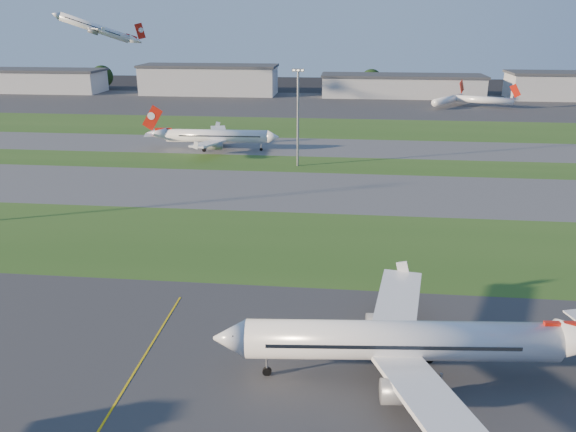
# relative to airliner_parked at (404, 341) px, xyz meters

# --- Properties ---
(grass_strip_a) EXTENTS (300.00, 34.00, 0.01)m
(grass_strip_a) POSITION_rel_airliner_parked_xyz_m (-35.15, 37.84, -4.62)
(grass_strip_a) COLOR #2E541C
(grass_strip_a) RESTS_ON ground
(taxiway_a) EXTENTS (300.00, 32.00, 0.01)m
(taxiway_a) POSITION_rel_airliner_parked_xyz_m (-35.15, 70.84, -4.62)
(taxiway_a) COLOR #515154
(taxiway_a) RESTS_ON ground
(grass_strip_b) EXTENTS (300.00, 18.00, 0.01)m
(grass_strip_b) POSITION_rel_airliner_parked_xyz_m (-35.15, 95.84, -4.62)
(grass_strip_b) COLOR #2E541C
(grass_strip_b) RESTS_ON ground
(taxiway_b) EXTENTS (300.00, 26.00, 0.01)m
(taxiway_b) POSITION_rel_airliner_parked_xyz_m (-35.15, 117.84, -4.62)
(taxiway_b) COLOR #515154
(taxiway_b) RESTS_ON ground
(grass_strip_c) EXTENTS (300.00, 40.00, 0.01)m
(grass_strip_c) POSITION_rel_airliner_parked_xyz_m (-35.15, 150.84, -4.62)
(grass_strip_c) COLOR #2E541C
(grass_strip_c) RESTS_ON ground
(apron_far) EXTENTS (400.00, 80.00, 0.01)m
(apron_far) POSITION_rel_airliner_parked_xyz_m (-35.15, 210.84, -4.62)
(apron_far) COLOR #333335
(apron_far) RESTS_ON ground
(airliner_parked) EXTENTS (42.20, 35.68, 13.17)m
(airliner_parked) POSITION_rel_airliner_parked_xyz_m (0.00, 0.00, 0.00)
(airliner_parked) COLOR white
(airliner_parked) RESTS_ON ground
(airliner_taxiing) EXTENTS (38.40, 32.57, 11.98)m
(airliner_taxiing) POSITION_rel_airliner_parked_xyz_m (-46.55, 110.61, -0.42)
(airliner_taxiing) COLOR white
(airliner_taxiing) RESTS_ON ground
(airliner_departing) EXTENTS (32.54, 27.80, 11.01)m
(airliner_departing) POSITION_rel_airliner_parked_xyz_m (-114.84, 186.68, 29.39)
(airliner_departing) COLOR white
(mini_jet_near) EXTENTS (17.79, 24.45, 9.48)m
(mini_jet_near) POSITION_rel_airliner_parked_xyz_m (38.06, 208.49, -1.34)
(mini_jet_near) COLOR white
(mini_jet_near) RESTS_ON ground
(mini_jet_far) EXTENTS (27.41, 12.05, 9.48)m
(mini_jet_far) POSITION_rel_airliner_parked_xyz_m (53.74, 209.16, -1.34)
(mini_jet_far) COLOR white
(mini_jet_far) RESTS_ON ground
(light_mast_centre) EXTENTS (3.20, 0.70, 25.80)m
(light_mast_centre) POSITION_rel_airliner_parked_xyz_m (-20.15, 93.84, 10.19)
(light_mast_centre) COLOR gray
(light_mast_centre) RESTS_ON ground
(hangar_far_west) EXTENTS (91.80, 23.00, 12.20)m
(hangar_far_west) POSITION_rel_airliner_parked_xyz_m (-185.15, 240.84, 1.51)
(hangar_far_west) COLOR #A2A4AA
(hangar_far_west) RESTS_ON ground
(hangar_west) EXTENTS (71.40, 23.00, 15.20)m
(hangar_west) POSITION_rel_airliner_parked_xyz_m (-80.15, 240.84, 3.01)
(hangar_west) COLOR #A2A4AA
(hangar_west) RESTS_ON ground
(hangar_east) EXTENTS (81.60, 23.00, 11.20)m
(hangar_east) POSITION_rel_airliner_parked_xyz_m (19.85, 240.84, 1.01)
(hangar_east) COLOR #A2A4AA
(hangar_east) RESTS_ON ground
(tree_west) EXTENTS (12.10, 12.10, 13.20)m
(tree_west) POSITION_rel_airliner_parked_xyz_m (-145.15, 255.84, 2.51)
(tree_west) COLOR black
(tree_west) RESTS_ON ground
(tree_mid_west) EXTENTS (9.90, 9.90, 10.80)m
(tree_mid_west) POSITION_rel_airliner_parked_xyz_m (-55.15, 251.84, 1.21)
(tree_mid_west) COLOR black
(tree_mid_west) RESTS_ON ground
(tree_mid_east) EXTENTS (11.55, 11.55, 12.60)m
(tree_mid_east) POSITION_rel_airliner_parked_xyz_m (4.85, 254.84, 2.19)
(tree_mid_east) COLOR black
(tree_mid_east) RESTS_ON ground
(tree_east) EXTENTS (10.45, 10.45, 11.40)m
(tree_east) POSITION_rel_airliner_parked_xyz_m (79.85, 252.84, 1.54)
(tree_east) COLOR black
(tree_east) RESTS_ON ground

